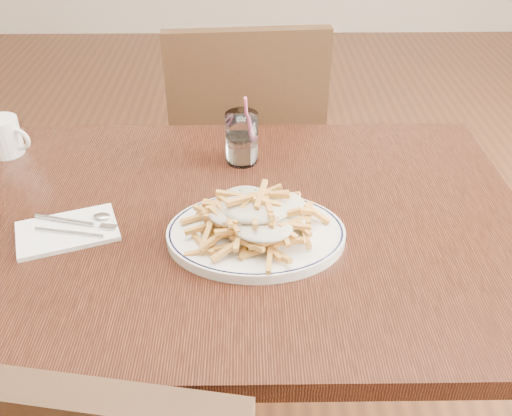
{
  "coord_description": "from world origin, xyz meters",
  "views": [
    {
      "loc": [
        0.05,
        -0.91,
        1.4
      ],
      "look_at": [
        0.06,
        -0.07,
        0.82
      ],
      "focal_mm": 40.0,
      "sensor_mm": 36.0,
      "label": 1
    }
  ],
  "objects_px": {
    "table": "(225,248)",
    "coffee_mug": "(4,137)",
    "water_glass": "(242,141)",
    "chair_far": "(246,151)",
    "loaded_fries": "(256,212)",
    "fries_plate": "(256,234)"
  },
  "relations": [
    {
      "from": "chair_far",
      "to": "table",
      "type": "bearing_deg",
      "value": -93.54
    },
    {
      "from": "water_glass",
      "to": "chair_far",
      "type": "bearing_deg",
      "value": 89.33
    },
    {
      "from": "table",
      "to": "fries_plate",
      "type": "distance_m",
      "value": 0.13
    },
    {
      "from": "coffee_mug",
      "to": "chair_far",
      "type": "bearing_deg",
      "value": 35.18
    },
    {
      "from": "water_glass",
      "to": "coffee_mug",
      "type": "relative_size",
      "value": 1.47
    },
    {
      "from": "chair_far",
      "to": "water_glass",
      "type": "xyz_separation_m",
      "value": [
        -0.0,
        -0.43,
        0.26
      ]
    },
    {
      "from": "chair_far",
      "to": "fries_plate",
      "type": "bearing_deg",
      "value": -88.23
    },
    {
      "from": "coffee_mug",
      "to": "water_glass",
      "type": "bearing_deg",
      "value": -4.55
    },
    {
      "from": "table",
      "to": "water_glass",
      "type": "xyz_separation_m",
      "value": [
        0.04,
        0.22,
        0.13
      ]
    },
    {
      "from": "table",
      "to": "coffee_mug",
      "type": "xyz_separation_m",
      "value": [
        -0.51,
        0.26,
        0.12
      ]
    },
    {
      "from": "table",
      "to": "water_glass",
      "type": "height_order",
      "value": "water_glass"
    },
    {
      "from": "fries_plate",
      "to": "water_glass",
      "type": "bearing_deg",
      "value": 95.37
    },
    {
      "from": "table",
      "to": "coffee_mug",
      "type": "bearing_deg",
      "value": 152.78
    },
    {
      "from": "chair_far",
      "to": "water_glass",
      "type": "relative_size",
      "value": 5.99
    },
    {
      "from": "fries_plate",
      "to": "chair_far",
      "type": "bearing_deg",
      "value": 91.77
    },
    {
      "from": "fries_plate",
      "to": "loaded_fries",
      "type": "distance_m",
      "value": 0.05
    },
    {
      "from": "chair_far",
      "to": "loaded_fries",
      "type": "relative_size",
      "value": 3.78
    },
    {
      "from": "table",
      "to": "chair_far",
      "type": "height_order",
      "value": "chair_far"
    },
    {
      "from": "water_glass",
      "to": "loaded_fries",
      "type": "bearing_deg",
      "value": -84.63
    },
    {
      "from": "table",
      "to": "loaded_fries",
      "type": "height_order",
      "value": "loaded_fries"
    },
    {
      "from": "water_glass",
      "to": "coffee_mug",
      "type": "xyz_separation_m",
      "value": [
        -0.54,
        0.04,
        -0.01
      ]
    },
    {
      "from": "chair_far",
      "to": "loaded_fries",
      "type": "bearing_deg",
      "value": -88.23
    }
  ]
}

